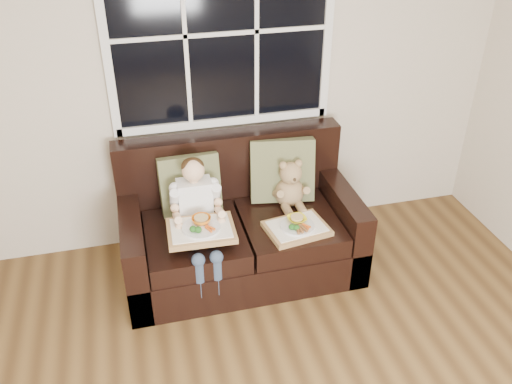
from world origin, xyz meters
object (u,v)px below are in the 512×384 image
object	(u,v)px
loveseat	(239,230)
tray_left	(201,229)
child	(197,209)
tray_right	(297,227)
teddy_bear	(290,187)

from	to	relation	value
loveseat	tray_left	xyz separation A→B (m)	(-0.32, -0.29, 0.27)
loveseat	child	size ratio (longest dim) A/B	2.17
loveseat	tray_right	world-z (taller)	loveseat
teddy_bear	tray_left	bearing A→B (deg)	-155.85
teddy_bear	tray_right	distance (m)	0.36
teddy_bear	tray_left	world-z (taller)	teddy_bear
loveseat	tray_right	bearing A→B (deg)	-40.45
child	tray_right	bearing A→B (deg)	-15.47
loveseat	teddy_bear	world-z (taller)	loveseat
teddy_bear	child	bearing A→B (deg)	-168.51
loveseat	tray_right	size ratio (longest dim) A/B	3.67
teddy_bear	tray_right	xyz separation A→B (m)	(-0.05, -0.33, -0.12)
tray_left	tray_right	world-z (taller)	tray_left
child	tray_left	world-z (taller)	child
loveseat	tray_right	distance (m)	0.49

